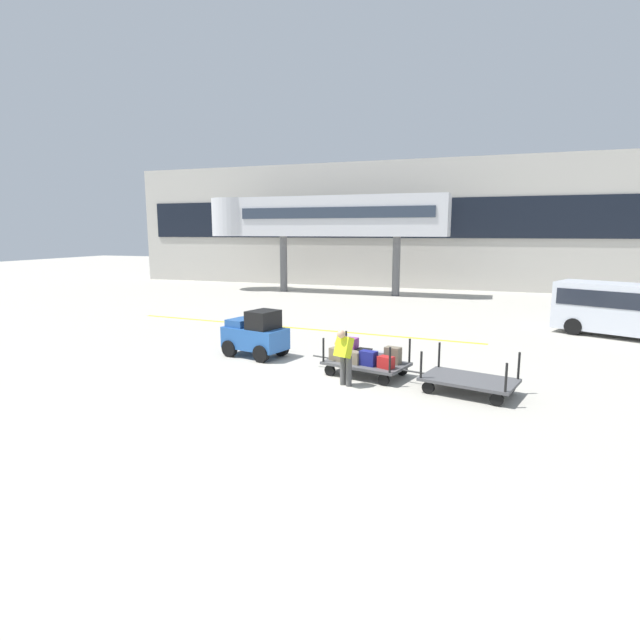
# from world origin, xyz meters

# --- Properties ---
(ground_plane) EXTENTS (120.00, 120.00, 0.00)m
(ground_plane) POSITION_xyz_m (0.00, 0.00, 0.00)
(ground_plane) COLOR #B2ADA0
(apron_lead_line) EXTENTS (16.14, 1.58, 0.01)m
(apron_lead_line) POSITION_xyz_m (-2.78, 7.40, 0.00)
(apron_lead_line) COLOR yellow
(apron_lead_line) RESTS_ON ground_plane
(terminal_building) EXTENTS (46.85, 2.51, 9.21)m
(terminal_building) POSITION_xyz_m (0.00, 25.98, 4.61)
(terminal_building) COLOR #BCB7AD
(terminal_building) RESTS_ON ground_plane
(jet_bridge) EXTENTS (16.43, 3.00, 6.42)m
(jet_bridge) POSITION_xyz_m (-6.32, 19.99, 5.06)
(jet_bridge) COLOR silver
(jet_bridge) RESTS_ON ground_plane
(baggage_tug) EXTENTS (2.31, 1.67, 1.58)m
(baggage_tug) POSITION_xyz_m (-2.03, 2.24, 0.75)
(baggage_tug) COLOR #2659A5
(baggage_tug) RESTS_ON ground_plane
(baggage_cart_lead) EXTENTS (3.09, 1.93, 1.10)m
(baggage_cart_lead) POSITION_xyz_m (1.95, 1.22, 0.50)
(baggage_cart_lead) COLOR #4C4C4F
(baggage_cart_lead) RESTS_ON ground_plane
(baggage_cart_middle) EXTENTS (3.09, 1.93, 1.10)m
(baggage_cart_middle) POSITION_xyz_m (4.90, 0.45, 0.35)
(baggage_cart_middle) COLOR #4C4C4F
(baggage_cart_middle) RESTS_ON ground_plane
(baggage_handler) EXTENTS (0.53, 0.54, 1.56)m
(baggage_handler) POSITION_xyz_m (1.69, 0.01, 0.87)
(baggage_handler) COLOR #4C4C4C
(baggage_handler) RESTS_ON ground_plane
(shuttle_van) EXTENTS (5.16, 3.70, 2.10)m
(shuttle_van) POSITION_xyz_m (10.21, 9.91, 1.23)
(shuttle_van) COLOR silver
(shuttle_van) RESTS_ON ground_plane
(safety_cone_near) EXTENTS (0.36, 0.36, 0.55)m
(safety_cone_near) POSITION_xyz_m (0.06, 4.93, 0.28)
(safety_cone_near) COLOR orange
(safety_cone_near) RESTS_ON ground_plane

